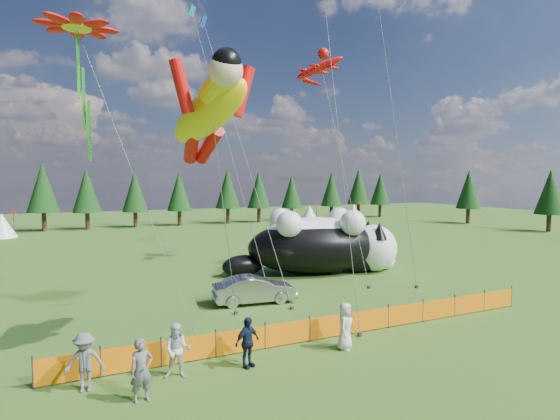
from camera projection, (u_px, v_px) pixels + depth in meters
The scene contains 18 objects.
ground at pixel (299, 317), 21.16m from camera, with size 160.00×160.00×0.00m, color #173C0A.
safety_fence at pixel (331, 326), 18.40m from camera, with size 22.06×0.06×1.10m.
tree_line at pixel (156, 198), 61.80m from camera, with size 90.00×4.00×8.00m, color black, non-canonical shape.
festival_tents at pixel (241, 217), 61.95m from camera, with size 50.00×3.20×2.80m, color white, non-canonical shape.
cat_large at pixel (322, 243), 31.08m from camera, with size 12.60×6.58×4.61m.
cat_small at pixel (365, 258), 31.71m from camera, with size 5.64×2.02×2.04m.
car at pixel (254, 290), 23.60m from camera, with size 1.56×4.47×1.47m, color #B1B2B6.
spectator_a at pixel (142, 370), 13.10m from camera, with size 0.70×0.46×1.92m, color #5A5A5F.
spectator_b at pixel (177, 350), 14.69m from camera, with size 0.91×0.53×1.86m, color silver.
spectator_c at pixel (247, 342), 15.51m from camera, with size 1.06×0.54×1.81m, color #121932.
spectator_d at pixel (85, 362), 13.74m from camera, with size 1.21×0.63×1.88m, color #5A5A5F.
spectator_e at pixel (345, 326), 17.17m from camera, with size 0.90×0.59×1.85m, color silver.
superhero_kite at pixel (209, 112), 16.88m from camera, with size 6.16×6.76×11.94m.
gecko_kite at pixel (319, 68), 35.08m from camera, with size 6.22×12.61×18.27m.
flower_kite at pixel (77, 31), 17.17m from camera, with size 5.64×5.29×13.64m.
diamond_kite_a at pixel (208, 38), 25.47m from camera, with size 3.33×6.58×17.19m.
diamond_kite_c at pixel (326, 13), 19.75m from camera, with size 0.91×3.02×15.94m.
diamond_kite_d at pixel (196, 27), 30.86m from camera, with size 2.92×8.80×20.52m.
Camera 1 is at (-9.37, -18.54, 6.68)m, focal length 28.00 mm.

